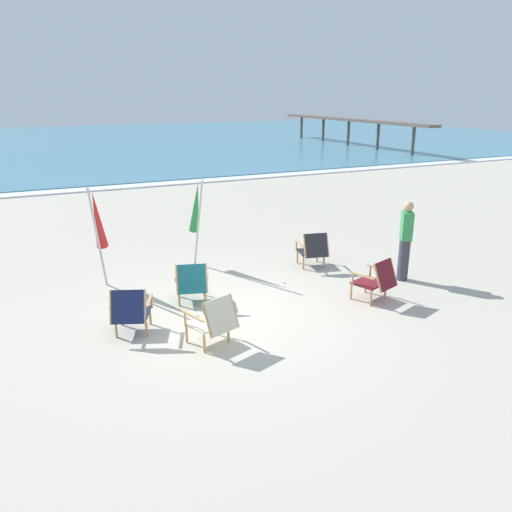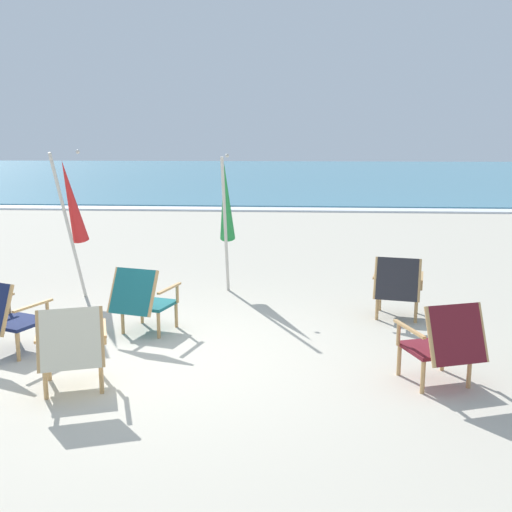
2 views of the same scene
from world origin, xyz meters
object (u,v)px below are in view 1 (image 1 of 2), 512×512
object	(u,v)px
beach_chair_front_right	(376,279)
beach_chair_mid_center	(213,320)
umbrella_furled_red	(98,221)
person_near_chairs	(405,240)
beach_chair_back_right	(313,249)
beach_chair_back_left	(131,310)
beach_chair_far_center	(192,282)
umbrella_furled_green	(196,208)

from	to	relation	value
beach_chair_front_right	beach_chair_mid_center	size ratio (longest dim) A/B	1.00
umbrella_furled_red	person_near_chairs	bearing A→B (deg)	-20.60
beach_chair_back_right	beach_chair_back_left	bearing A→B (deg)	-160.00
beach_chair_front_right	beach_chair_far_center	world-z (taller)	beach_chair_front_right
beach_chair_front_right	umbrella_furled_green	size ratio (longest dim) A/B	0.41
beach_chair_far_center	beach_chair_back_right	bearing A→B (deg)	14.48
beach_chair_front_right	beach_chair_mid_center	distance (m)	3.30
beach_chair_mid_center	umbrella_furled_red	xyz separation A→B (m)	(-1.13, 3.13, 0.93)
person_near_chairs	beach_chair_back_left	bearing A→B (deg)	-178.54
beach_chair_back_right	person_near_chairs	world-z (taller)	person_near_chairs
beach_chair_front_right	beach_chair_far_center	xyz separation A→B (m)	(-3.08, 1.30, -0.00)
umbrella_furled_red	person_near_chairs	world-z (taller)	umbrella_furled_red
beach_chair_front_right	beach_chair_mid_center	xyz separation A→B (m)	(-3.28, -0.34, -0.00)
beach_chair_mid_center	umbrella_furled_red	world-z (taller)	umbrella_furled_red
umbrella_furled_green	umbrella_furled_red	bearing A→B (deg)	-168.86
beach_chair_far_center	beach_chair_mid_center	size ratio (longest dim) A/B	1.02
beach_chair_mid_center	umbrella_furled_green	xyz separation A→B (m)	(0.95, 3.54, 0.89)
beach_chair_mid_center	umbrella_furled_green	size ratio (longest dim) A/B	0.41
beach_chair_front_right	beach_chair_back_left	bearing A→B (deg)	172.98
person_near_chairs	beach_chair_far_center	bearing A→B (deg)	171.64
umbrella_furled_red	umbrella_furled_green	size ratio (longest dim) A/B	1.03
beach_chair_front_right	person_near_chairs	bearing A→B (deg)	29.17
beach_chair_back_left	beach_chair_back_right	distance (m)	4.52
beach_chair_front_right	umbrella_furled_green	xyz separation A→B (m)	(-2.33, 3.19, 0.89)
beach_chair_back_left	person_near_chairs	bearing A→B (deg)	1.46
beach_chair_back_left	beach_chair_front_right	distance (m)	4.36
umbrella_furled_green	beach_chair_back_left	bearing A→B (deg)	-126.87
beach_chair_far_center	umbrella_furled_green	bearing A→B (deg)	68.33
beach_chair_back_right	umbrella_furled_green	size ratio (longest dim) A/B	0.40
umbrella_furled_green	beach_chair_front_right	bearing A→B (deg)	-53.88
beach_chair_back_left	beach_chair_mid_center	bearing A→B (deg)	-39.91
umbrella_furled_green	person_near_chairs	distance (m)	4.37
umbrella_furled_red	umbrella_furled_green	bearing A→B (deg)	11.14
umbrella_furled_red	umbrella_furled_green	xyz separation A→B (m)	(2.08, 0.41, -0.04)
beach_chair_back_right	umbrella_furled_red	world-z (taller)	umbrella_furled_red
umbrella_furled_red	umbrella_furled_green	world-z (taller)	umbrella_furled_red
beach_chair_back_right	umbrella_furled_red	size ratio (longest dim) A/B	0.39
beach_chair_back_left	umbrella_furled_red	bearing A→B (deg)	92.15
beach_chair_mid_center	umbrella_furled_green	bearing A→B (deg)	74.99
beach_chair_far_center	beach_chair_mid_center	xyz separation A→B (m)	(-0.20, -1.65, 0.00)
umbrella_furled_green	person_near_chairs	size ratio (longest dim) A/B	1.24
beach_chair_mid_center	umbrella_furled_red	bearing A→B (deg)	109.89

